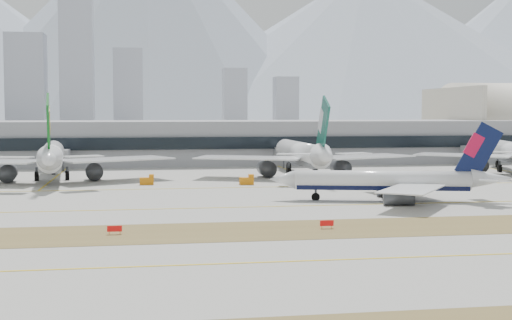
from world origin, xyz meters
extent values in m
plane|color=gray|center=(0.00, 0.00, 0.00)|extent=(3000.00, 3000.00, 0.00)
cube|color=brown|center=(0.00, -32.00, 0.02)|extent=(360.00, 18.00, 0.06)
cube|color=yellow|center=(0.00, -5.00, 0.03)|extent=(360.00, 0.45, 0.04)
cube|color=yellow|center=(0.00, -55.00, 0.03)|extent=(360.00, 0.45, 0.04)
cube|color=yellow|center=(0.00, 30.00, 0.03)|extent=(360.00, 0.45, 0.04)
cylinder|color=white|center=(33.44, 0.02, 4.31)|extent=(35.73, 12.38, 3.92)
cube|color=black|center=(33.44, 0.02, 3.23)|extent=(34.89, 11.64, 1.76)
cone|color=white|center=(13.38, 4.96, 4.31)|extent=(6.25, 5.11, 3.92)
cone|color=white|center=(54.70, -5.22, 4.80)|extent=(8.67, 5.71, 3.92)
cube|color=white|center=(40.52, 9.46, 3.72)|extent=(11.50, 20.37, 0.24)
cube|color=white|center=(54.47, 0.08, 5.09)|extent=(3.87, 5.72, 0.16)
cylinder|color=#3F4247|center=(37.70, 6.42, 1.57)|extent=(6.50, 4.28, 2.94)
cube|color=#3F4247|center=(37.70, 6.42, 2.74)|extent=(2.49, 0.88, 1.37)
cube|color=white|center=(35.32, -11.64, 3.72)|extent=(18.49, 20.84, 0.24)
cube|color=white|center=(52.03, -9.81, 5.09)|extent=(5.85, 6.50, 0.16)
cylinder|color=#3F4247|center=(34.23, -7.64, 1.57)|extent=(6.50, 4.28, 2.94)
cube|color=#3F4247|center=(34.23, -7.64, 2.74)|extent=(2.49, 0.88, 1.37)
cube|color=#09133E|center=(52.28, -4.63, 10.27)|extent=(9.48, 2.66, 12.27)
cube|color=#C70D3C|center=(51.32, -4.39, 11.59)|extent=(4.35, 1.46, 5.26)
cylinder|color=#3F4247|center=(20.22, 3.27, 1.18)|extent=(0.47, 0.47, 2.35)
cylinder|color=black|center=(20.22, 3.27, 0.69)|extent=(1.88, 1.09, 1.76)
cylinder|color=#3F4247|center=(33.80, -2.70, 1.18)|extent=(0.47, 0.47, 2.35)
cylinder|color=black|center=(33.80, -2.70, 0.69)|extent=(1.88, 1.09, 1.76)
cylinder|color=#3F4247|center=(35.01, 2.25, 1.18)|extent=(0.47, 0.47, 2.35)
cylinder|color=black|center=(35.01, 2.25, 0.69)|extent=(1.88, 1.09, 1.76)
cylinder|color=white|center=(-39.22, 57.19, 6.67)|extent=(10.37, 46.22, 6.07)
cube|color=slate|center=(-39.22, 57.19, 5.00)|extent=(9.38, 45.22, 2.73)
cone|color=white|center=(-41.72, 83.50, 6.67)|extent=(6.70, 7.55, 6.07)
cone|color=white|center=(-36.57, 29.29, 7.43)|extent=(7.00, 10.72, 6.07)
cube|color=white|center=(-22.28, 52.03, 5.76)|extent=(31.99, 25.25, 0.36)
cube|color=white|center=(-28.90, 31.94, 7.88)|extent=(9.56, 7.47, 0.24)
cylinder|color=#3F4247|center=(-28.00, 54.53, 2.43)|extent=(5.25, 8.04, 4.55)
cube|color=#3F4247|center=(-28.00, 54.53, 4.25)|extent=(0.75, 3.21, 2.12)
cube|color=white|center=(-44.60, 30.45, 7.88)|extent=(9.26, 6.20, 0.24)
cylinder|color=#3F4247|center=(-49.74, 52.47, 2.43)|extent=(5.25, 8.04, 4.55)
cube|color=#3F4247|center=(-49.74, 52.47, 4.25)|extent=(0.75, 3.21, 2.12)
cube|color=#0D5B18|center=(-36.87, 32.46, 14.63)|extent=(1.74, 12.68, 16.27)
cube|color=#D39E0C|center=(-36.99, 33.73, 16.40)|extent=(1.20, 5.76, 6.96)
cylinder|color=#3F4247|center=(-40.87, 74.53, 1.82)|extent=(0.73, 0.73, 3.64)
cylinder|color=black|center=(-40.87, 74.53, 1.06)|extent=(1.31, 2.82, 2.73)
cylinder|color=#3F4247|center=(-43.02, 55.55, 1.82)|extent=(0.73, 0.73, 3.64)
cylinder|color=black|center=(-43.02, 55.55, 1.06)|extent=(1.31, 2.82, 2.73)
cylinder|color=#3F4247|center=(-35.17, 56.29, 1.82)|extent=(0.73, 0.73, 3.64)
cylinder|color=black|center=(-35.17, 56.29, 1.06)|extent=(1.31, 2.82, 2.73)
cylinder|color=white|center=(30.03, 59.84, 6.58)|extent=(6.04, 45.20, 5.98)
cube|color=slate|center=(30.03, 59.84, 4.93)|extent=(5.15, 44.29, 2.69)
cone|color=white|center=(29.99, 85.89, 6.58)|extent=(5.99, 6.91, 5.98)
cone|color=white|center=(30.07, 32.22, 7.32)|extent=(5.99, 10.05, 5.98)
cube|color=white|center=(46.18, 53.23, 5.68)|extent=(31.53, 22.97, 0.36)
cube|color=white|center=(37.84, 34.12, 7.77)|extent=(9.32, 6.77, 0.24)
cylinder|color=#3F4247|center=(40.80, 56.21, 2.39)|extent=(4.49, 7.54, 4.48)
cube|color=#3F4247|center=(40.80, 56.21, 4.18)|extent=(0.45, 3.14, 2.09)
cube|color=white|center=(13.90, 53.18, 5.68)|extent=(31.53, 22.91, 0.36)
cube|color=white|center=(22.30, 34.10, 7.77)|extent=(9.31, 6.75, 0.24)
cylinder|color=#3F4247|center=(19.28, 56.18, 2.39)|extent=(4.49, 7.54, 4.48)
cube|color=#3F4247|center=(19.28, 56.18, 4.18)|extent=(0.45, 3.14, 2.09)
cube|color=#125142|center=(30.07, 35.36, 14.42)|extent=(0.56, 12.50, 16.03)
cube|color=silver|center=(30.07, 36.62, 16.16)|extent=(0.67, 5.64, 6.86)
cylinder|color=#3F4247|center=(30.01, 77.01, 1.79)|extent=(0.72, 0.72, 3.59)
cylinder|color=black|center=(30.01, 77.01, 1.05)|extent=(1.05, 2.69, 2.69)
cylinder|color=#3F4247|center=(26.15, 58.58, 1.79)|extent=(0.72, 0.72, 3.59)
cylinder|color=black|center=(26.15, 58.58, 1.05)|extent=(1.05, 2.69, 2.69)
cylinder|color=#3F4247|center=(33.92, 58.59, 1.79)|extent=(0.72, 0.72, 3.59)
cylinder|color=black|center=(33.92, 58.59, 1.05)|extent=(1.05, 2.69, 2.69)
cylinder|color=white|center=(95.92, 61.00, 6.28)|extent=(16.30, 43.20, 5.71)
cube|color=slate|center=(95.92, 61.00, 4.71)|extent=(15.26, 42.15, 2.57)
cone|color=white|center=(102.13, 85.08, 6.28)|extent=(7.17, 7.81, 5.71)
cube|color=white|center=(79.42, 58.72, 5.42)|extent=(29.49, 26.38, 0.34)
cube|color=white|center=(82.60, 39.07, 7.42)|extent=(8.99, 7.83, 0.23)
cylinder|color=#3F4247|center=(85.10, 60.20, 2.28)|extent=(5.94, 8.03, 4.28)
cube|color=#3F4247|center=(85.10, 60.20, 3.99)|extent=(1.16, 3.01, 2.00)
cylinder|color=#3F4247|center=(100.01, 76.88, 1.71)|extent=(0.68, 0.68, 3.42)
cylinder|color=black|center=(100.01, 76.88, 1.00)|extent=(1.61, 2.74, 2.57)
cylinder|color=#3F4247|center=(92.03, 60.77, 1.71)|extent=(0.68, 0.68, 3.42)
cylinder|color=black|center=(92.03, 60.77, 1.00)|extent=(1.61, 2.74, 2.57)
cube|color=gray|center=(0.00, 115.00, 7.50)|extent=(280.00, 42.00, 15.00)
cube|color=black|center=(0.00, 93.50, 7.95)|extent=(280.00, 1.20, 4.00)
cube|color=beige|center=(110.00, 135.00, 14.10)|extent=(2.00, 57.00, 27.90)
cube|color=red|center=(-19.67, -32.00, 0.90)|extent=(2.20, 0.15, 0.90)
cylinder|color=orange|center=(-20.47, -32.00, 0.25)|extent=(0.10, 0.10, 0.50)
cylinder|color=orange|center=(-18.87, -32.00, 0.25)|extent=(0.10, 0.10, 0.50)
cube|color=red|center=(13.19, -32.00, 0.90)|extent=(2.20, 0.15, 0.90)
cylinder|color=orange|center=(12.39, -32.00, 0.25)|extent=(0.10, 0.10, 0.50)
cylinder|color=orange|center=(13.99, -32.00, 0.25)|extent=(0.10, 0.10, 0.50)
cube|color=orange|center=(10.64, 36.74, 0.90)|extent=(3.50, 2.00, 1.80)
cube|color=orange|center=(11.84, 36.74, 2.10)|extent=(1.20, 1.80, 1.00)
cylinder|color=black|center=(9.44, 35.94, 0.35)|extent=(0.70, 0.30, 0.70)
cylinder|color=black|center=(9.44, 37.54, 0.35)|extent=(0.70, 0.30, 0.70)
cylinder|color=black|center=(11.84, 35.94, 0.35)|extent=(0.70, 0.30, 0.70)
cylinder|color=black|center=(11.84, 37.54, 0.35)|extent=(0.70, 0.30, 0.70)
cube|color=orange|center=(30.57, 41.79, 0.90)|extent=(3.50, 2.00, 1.80)
cube|color=orange|center=(31.77, 41.79, 2.10)|extent=(1.20, 1.80, 1.00)
cylinder|color=black|center=(29.37, 40.99, 0.35)|extent=(0.70, 0.30, 0.70)
cylinder|color=black|center=(29.37, 42.59, 0.35)|extent=(0.70, 0.30, 0.70)
cylinder|color=black|center=(31.77, 40.99, 0.35)|extent=(0.70, 0.30, 0.70)
cylinder|color=black|center=(31.77, 42.59, 0.35)|extent=(0.70, 0.30, 0.70)
cube|color=orange|center=(-14.21, 40.57, 0.90)|extent=(3.50, 2.00, 1.80)
cube|color=orange|center=(-13.01, 40.57, 2.10)|extent=(1.20, 1.80, 1.00)
cylinder|color=black|center=(-15.41, 39.77, 0.35)|extent=(0.70, 0.30, 0.70)
cylinder|color=black|center=(-15.41, 41.37, 0.35)|extent=(0.70, 0.30, 0.70)
cylinder|color=black|center=(-13.01, 39.77, 0.35)|extent=(0.70, 0.30, 0.70)
cylinder|color=black|center=(-13.01, 41.37, 0.35)|extent=(0.70, 0.30, 0.70)
cube|color=#9DA2B2|center=(-105.00, 455.00, 40.00)|extent=(30.00, 27.00, 80.00)
cube|color=#9DA2B2|center=(-65.00, 450.00, 55.00)|extent=(26.00, 23.40, 110.00)
cube|color=#9DA2B2|center=(-25.00, 465.00, 35.00)|extent=(24.00, 21.60, 70.00)
cube|color=#9DA2B2|center=(65.00, 470.00, 27.50)|extent=(20.00, 18.00, 55.00)
cube|color=#9DA2B2|center=(110.00, 470.00, 24.00)|extent=(20.00, 18.00, 48.00)
cone|color=#9EA8B7|center=(0.00, 1400.00, 211.50)|extent=(900.00, 900.00, 470.00)
cone|color=#9EA8B7|center=(480.00, 1390.00, 157.50)|extent=(1120.00, 1120.00, 350.00)
camera|label=1|loc=(-15.73, -139.99, 18.59)|focal=50.00mm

